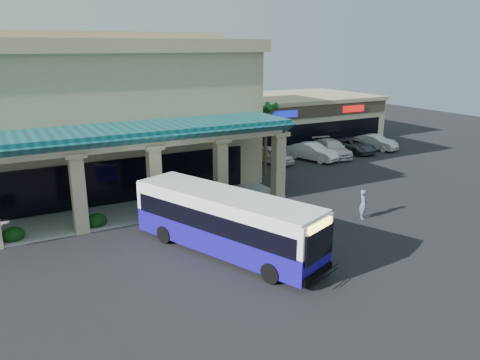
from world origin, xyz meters
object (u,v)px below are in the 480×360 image
transit_bus (225,223)px  car_extra (375,142)px  car_gray (354,145)px  car_red (332,148)px  car_white (312,152)px  car_silver (272,155)px  pedestrian (363,204)px

transit_bus → car_extra: 29.43m
car_gray → car_red: bearing=-174.9°
car_gray → car_extra: car_extra is taller
car_white → car_extra: (8.70, 0.75, -0.05)m
car_silver → car_red: (6.58, -0.52, 0.03)m
pedestrian → car_red: pedestrian is taller
car_silver → transit_bus: bearing=-143.4°
transit_bus → car_silver: bearing=28.5°
car_silver → car_gray: 9.69m
pedestrian → car_silver: 15.24m
car_extra → car_white: bearing=167.7°
car_silver → car_extra: bearing=-14.8°
pedestrian → car_extra: 21.36m
transit_bus → car_red: (19.19, 14.83, -0.82)m
car_silver → car_white: 4.00m
transit_bus → car_extra: (25.20, 15.19, -0.85)m
transit_bus → car_extra: size_ratio=2.50×
car_silver → car_white: size_ratio=0.91×
pedestrian → car_gray: 19.39m
transit_bus → car_silver: size_ratio=2.57×
car_silver → car_extra: 12.59m
car_silver → car_red: size_ratio=0.82×
car_white → car_red: size_ratio=0.91×
car_silver → car_white: bearing=-27.3°
car_silver → car_gray: bearing=-14.9°
car_red → car_gray: bearing=19.2°
car_white → car_gray: bearing=-11.6°
car_silver → car_extra: car_silver is taller
car_white → car_gray: size_ratio=0.97×
pedestrian → car_extra: (15.39, 14.81, -0.17)m
car_gray → car_silver: bearing=177.3°
transit_bus → car_gray: size_ratio=2.27×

